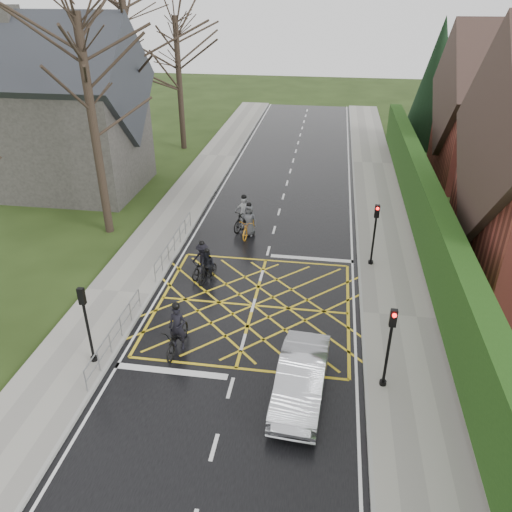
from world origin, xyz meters
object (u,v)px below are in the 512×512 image
(cyclist_back, at_px, (208,268))
(cyclist_front, at_px, (244,217))
(cyclist_rear, at_px, (178,334))
(cyclist_mid, at_px, (203,262))
(car, at_px, (301,379))
(cyclist_lead, at_px, (249,224))

(cyclist_back, relative_size, cyclist_front, 0.81)
(cyclist_back, bearing_deg, cyclist_front, 100.26)
(cyclist_rear, xyz_separation_m, cyclist_mid, (-0.42, 5.46, -0.02))
(cyclist_mid, xyz_separation_m, car, (5.11, -7.21, 0.08))
(cyclist_rear, bearing_deg, cyclist_back, 94.90)
(cyclist_back, bearing_deg, cyclist_rear, -71.87)
(cyclist_mid, distance_m, cyclist_lead, 4.64)
(cyclist_rear, xyz_separation_m, cyclist_back, (-0.06, 4.98, -0.04))
(cyclist_mid, distance_m, cyclist_front, 5.28)
(cyclist_back, distance_m, cyclist_front, 5.70)
(cyclist_front, bearing_deg, cyclist_mid, -78.85)
(cyclist_back, bearing_deg, car, -37.36)
(cyclist_mid, relative_size, car, 0.44)
(cyclist_rear, xyz_separation_m, car, (4.69, -1.75, 0.06))
(cyclist_front, bearing_deg, cyclist_back, -74.37)
(cyclist_rear, xyz_separation_m, cyclist_front, (0.65, 10.63, 0.09))
(cyclist_back, height_order, cyclist_lead, cyclist_lead)
(cyclist_lead, bearing_deg, cyclist_front, 124.79)
(cyclist_lead, xyz_separation_m, car, (3.64, -11.61, 0.05))
(cyclist_back, relative_size, cyclist_lead, 0.83)
(cyclist_mid, xyz_separation_m, cyclist_lead, (1.47, 4.40, 0.02))
(cyclist_mid, bearing_deg, cyclist_back, -37.27)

